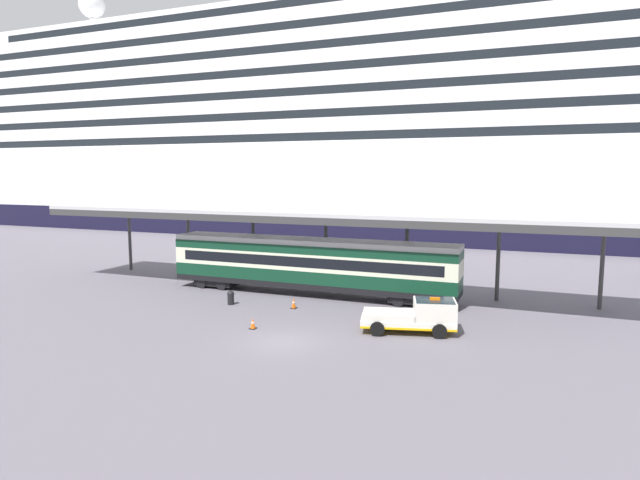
{
  "coord_description": "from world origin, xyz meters",
  "views": [
    {
      "loc": [
        11.92,
        -24.51,
        8.84
      ],
      "look_at": [
        -0.89,
        7.51,
        4.5
      ],
      "focal_mm": 29.92,
      "sensor_mm": 36.0,
      "label": 1
    }
  ],
  "objects_px": {
    "service_truck": "(417,315)",
    "traffic_cone_near": "(253,323)",
    "quay_bollard": "(231,297)",
    "cruise_ship": "(345,136)",
    "traffic_cone_mid": "(294,303)",
    "train_carriage": "(310,263)"
  },
  "relations": [
    {
      "from": "traffic_cone_near",
      "to": "quay_bollard",
      "type": "height_order",
      "value": "quay_bollard"
    },
    {
      "from": "service_truck",
      "to": "quay_bollard",
      "type": "bearing_deg",
      "value": 172.88
    },
    {
      "from": "cruise_ship",
      "to": "service_truck",
      "type": "distance_m",
      "value": 55.23
    },
    {
      "from": "service_truck",
      "to": "traffic_cone_near",
      "type": "distance_m",
      "value": 9.31
    },
    {
      "from": "traffic_cone_near",
      "to": "service_truck",
      "type": "bearing_deg",
      "value": 17.71
    },
    {
      "from": "cruise_ship",
      "to": "quay_bollard",
      "type": "bearing_deg",
      "value": -79.99
    },
    {
      "from": "cruise_ship",
      "to": "traffic_cone_mid",
      "type": "relative_size",
      "value": 239.62
    },
    {
      "from": "quay_bollard",
      "to": "cruise_ship",
      "type": "bearing_deg",
      "value": 100.01
    },
    {
      "from": "traffic_cone_mid",
      "to": "train_carriage",
      "type": "bearing_deg",
      "value": 97.93
    },
    {
      "from": "train_carriage",
      "to": "traffic_cone_near",
      "type": "xyz_separation_m",
      "value": [
        0.33,
        -9.2,
        -1.99
      ]
    },
    {
      "from": "cruise_ship",
      "to": "train_carriage",
      "type": "relative_size",
      "value": 8.06
    },
    {
      "from": "cruise_ship",
      "to": "traffic_cone_mid",
      "type": "xyz_separation_m",
      "value": [
        12.78,
        -46.89,
        -14.02
      ]
    },
    {
      "from": "service_truck",
      "to": "traffic_cone_mid",
      "type": "bearing_deg",
      "value": 165.4
    },
    {
      "from": "traffic_cone_near",
      "to": "quay_bollard",
      "type": "xyz_separation_m",
      "value": [
        -4.16,
        4.45,
        0.2
      ]
    },
    {
      "from": "quay_bollard",
      "to": "traffic_cone_near",
      "type": "bearing_deg",
      "value": -46.95
    },
    {
      "from": "train_carriage",
      "to": "traffic_cone_near",
      "type": "height_order",
      "value": "train_carriage"
    },
    {
      "from": "train_carriage",
      "to": "traffic_cone_mid",
      "type": "relative_size",
      "value": 29.72
    },
    {
      "from": "traffic_cone_near",
      "to": "quay_bollard",
      "type": "distance_m",
      "value": 6.09
    },
    {
      "from": "traffic_cone_near",
      "to": "traffic_cone_mid",
      "type": "distance_m",
      "value": 5.07
    },
    {
      "from": "traffic_cone_mid",
      "to": "quay_bollard",
      "type": "bearing_deg",
      "value": -172.0
    },
    {
      "from": "traffic_cone_mid",
      "to": "cruise_ship",
      "type": "bearing_deg",
      "value": 105.25
    },
    {
      "from": "cruise_ship",
      "to": "train_carriage",
      "type": "xyz_separation_m",
      "value": [
        12.21,
        -42.75,
        -12.08
      ]
    }
  ]
}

